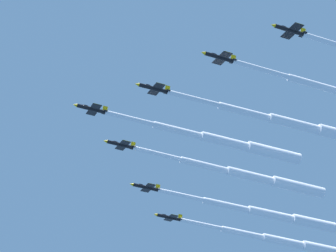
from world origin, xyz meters
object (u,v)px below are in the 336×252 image
object	(u,v)px
jet_starboard_mid	(276,215)
jet_starboard_outer	(288,242)
jet_port_inner	(300,125)
jet_starboard_inner	(256,177)
jet_lead	(230,143)

from	to	relation	value
jet_starboard_mid	jet_starboard_outer	distance (m)	19.52
jet_port_inner	jet_starboard_outer	world-z (taller)	jet_starboard_outer
jet_starboard_outer	jet_port_inner	bearing A→B (deg)	139.46
jet_starboard_inner	jet_starboard_mid	bearing A→B (deg)	-61.19
jet_starboard_inner	jet_starboard_mid	size ratio (longest dim) A/B	1.00
jet_starboard_inner	jet_starboard_outer	xyz separation A→B (m)	(20.73, -33.59, -0.41)
jet_starboard_inner	jet_starboard_outer	size ratio (longest dim) A/B	1.02
jet_starboard_mid	jet_starboard_outer	world-z (taller)	jet_starboard_outer
jet_port_inner	jet_starboard_mid	distance (m)	47.41
jet_lead	jet_starboard_mid	world-z (taller)	jet_starboard_mid
jet_starboard_inner	jet_starboard_outer	distance (m)	39.48
jet_starboard_mid	jet_starboard_outer	xyz separation A→B (m)	(11.05, -16.01, 1.57)
jet_lead	jet_port_inner	xyz separation A→B (m)	(-19.12, -10.43, -0.90)
jet_port_inner	jet_starboard_inner	size ratio (longest dim) A/B	0.99
jet_port_inner	jet_starboard_mid	world-z (taller)	jet_starboard_mid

